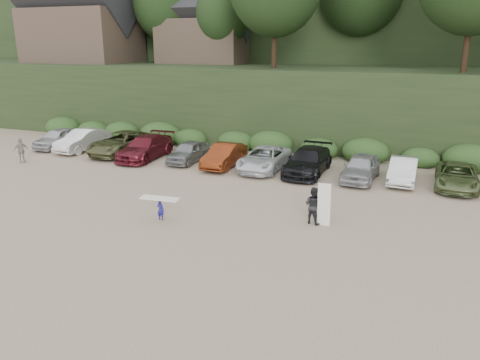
% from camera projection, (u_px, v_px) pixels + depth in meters
% --- Properties ---
extents(ground, '(120.00, 120.00, 0.00)m').
position_uv_depth(ground, '(225.00, 226.00, 21.24)').
color(ground, tan).
rests_on(ground, ground).
extents(hillside_backdrop, '(90.00, 41.50, 28.00)m').
position_uv_depth(hillside_backdrop, '(352.00, 10.00, 50.23)').
color(hillside_backdrop, black).
rests_on(hillside_backdrop, ground).
extents(parked_cars, '(39.69, 6.45, 1.62)m').
position_uv_depth(parked_cars, '(267.00, 158.00, 30.40)').
color(parked_cars, '#B5B5BA').
rests_on(parked_cars, ground).
extents(distant_walker, '(0.72, 1.08, 1.71)m').
position_uv_depth(distant_walker, '(21.00, 150.00, 32.05)').
color(distant_walker, gray).
rests_on(distant_walker, ground).
extents(child_surfer, '(1.87, 0.67, 1.10)m').
position_uv_depth(child_surfer, '(160.00, 205.00, 21.77)').
color(child_surfer, navy).
rests_on(child_surfer, ground).
extents(adult_surfer, '(1.32, 0.89, 2.04)m').
position_uv_depth(adult_surfer, '(314.00, 205.00, 21.30)').
color(adult_surfer, black).
rests_on(adult_surfer, ground).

